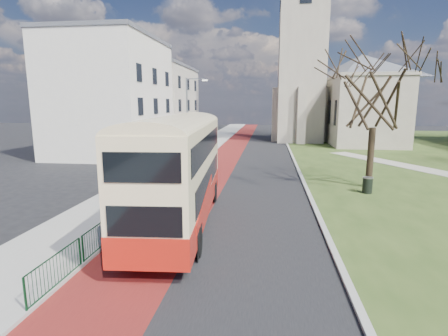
% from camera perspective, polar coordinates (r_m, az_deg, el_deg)
% --- Properties ---
extents(ground, '(160.00, 160.00, 0.00)m').
position_cam_1_polar(ground, '(17.24, -4.87, -8.81)').
color(ground, black).
rests_on(ground, ground).
extents(road_carriageway, '(9.00, 120.00, 0.01)m').
position_cam_1_polar(road_carriageway, '(36.40, 4.07, 1.49)').
color(road_carriageway, black).
rests_on(road_carriageway, ground).
extents(bus_lane, '(3.40, 120.00, 0.01)m').
position_cam_1_polar(bus_lane, '(36.65, -0.15, 1.58)').
color(bus_lane, '#591414').
rests_on(bus_lane, ground).
extents(pavement_west, '(4.00, 120.00, 0.12)m').
position_cam_1_polar(pavement_west, '(37.32, -5.95, 1.77)').
color(pavement_west, gray).
rests_on(pavement_west, ground).
extents(kerb_west, '(0.25, 120.00, 0.13)m').
position_cam_1_polar(kerb_west, '(36.91, -2.93, 1.72)').
color(kerb_west, '#999993').
rests_on(kerb_west, ground).
extents(kerb_east, '(0.25, 80.00, 0.13)m').
position_cam_1_polar(kerb_east, '(38.40, 11.11, 1.88)').
color(kerb_east, '#999993').
rests_on(kerb_east, ground).
extents(pedestrian_railing, '(0.07, 24.00, 1.12)m').
position_cam_1_polar(pedestrian_railing, '(21.54, -10.36, -3.47)').
color(pedestrian_railing, '#0C3518').
rests_on(pedestrian_railing, ground).
extents(gothic_church, '(16.38, 18.00, 40.00)m').
position_cam_1_polar(gothic_church, '(55.16, 17.55, 17.79)').
color(gothic_church, gray).
rests_on(gothic_church, ground).
extents(street_block_near, '(10.30, 14.30, 13.00)m').
position_cam_1_polar(street_block_near, '(41.75, -17.83, 11.14)').
color(street_block_near, silver).
rests_on(street_block_near, ground).
extents(street_block_far, '(10.30, 16.30, 11.50)m').
position_cam_1_polar(street_block_far, '(56.67, -10.87, 10.39)').
color(street_block_far, '#B9AF9D').
rests_on(street_block_far, ground).
extents(streetlamp, '(2.13, 0.18, 8.00)m').
position_cam_1_polar(streetlamp, '(34.81, -5.79, 8.64)').
color(streetlamp, gray).
rests_on(streetlamp, pavement_west).
extents(bus, '(3.59, 12.00, 4.95)m').
position_cam_1_polar(bus, '(16.37, -7.31, 0.32)').
color(bus, '#B21B10').
rests_on(bus, ground).
extents(winter_tree_near, '(9.08, 9.08, 10.48)m').
position_cam_1_polar(winter_tree_near, '(25.36, 23.64, 13.28)').
color(winter_tree_near, black).
rests_on(winter_tree_near, grass_green).
extents(litter_bin, '(0.81, 0.81, 1.04)m').
position_cam_1_polar(litter_bin, '(24.09, 22.37, -2.59)').
color(litter_bin, black).
rests_on(litter_bin, grass_green).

